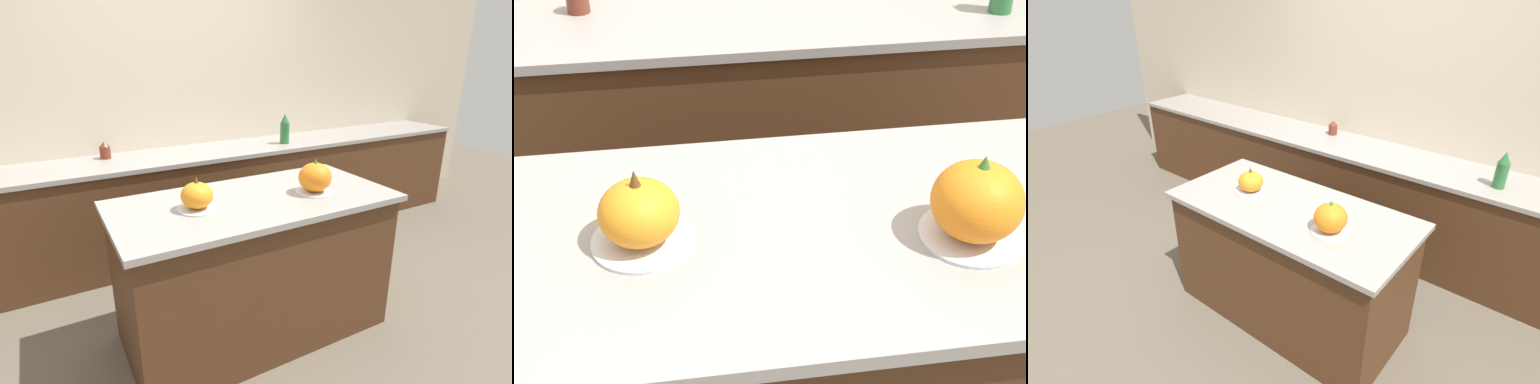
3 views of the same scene
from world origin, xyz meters
The scene contains 4 objects.
kitchen_island centered at (0.00, 0.00, 0.45)m, with size 1.62×0.78×0.90m.
back_counter centered at (0.00, 1.25, 0.44)m, with size 6.00×0.60×0.88m.
pumpkin_cake_left centered at (-0.35, 0.00, 0.97)m, with size 0.22×0.22×0.18m.
pumpkin_cake_right centered at (0.36, -0.08, 0.98)m, with size 0.22×0.22×0.21m.
Camera 2 is at (-0.25, -1.21, 1.87)m, focal length 50.00 mm.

